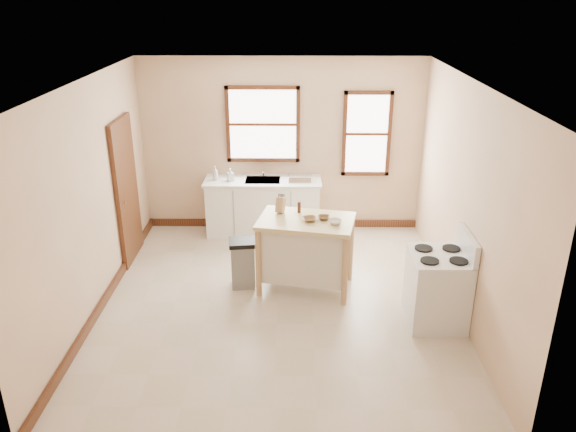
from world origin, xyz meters
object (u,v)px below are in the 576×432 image
(knife_block, at_px, (281,205))
(bowl_a, at_px, (310,219))
(bowl_c, at_px, (335,222))
(gas_stove, at_px, (438,279))
(soap_bottle_a, at_px, (215,173))
(kitchen_island, at_px, (306,254))
(soap_bottle_b, at_px, (230,175))
(pepper_grinder, at_px, (299,207))
(bowl_b, at_px, (324,218))
(dish_rack, at_px, (300,178))
(trash_bin, at_px, (243,264))

(knife_block, relative_size, bowl_a, 1.12)
(bowl_c, relative_size, gas_stove, 0.14)
(soap_bottle_a, bearing_deg, bowl_c, -62.04)
(kitchen_island, distance_m, bowl_a, 0.52)
(soap_bottle_a, height_order, soap_bottle_b, soap_bottle_a)
(gas_stove, bearing_deg, bowl_a, 153.42)
(pepper_grinder, xyz_separation_m, bowl_a, (0.13, -0.28, -0.05))
(knife_block, distance_m, bowl_b, 0.61)
(soap_bottle_b, bearing_deg, bowl_c, -74.85)
(soap_bottle_a, bearing_deg, pepper_grinder, -64.33)
(kitchen_island, bearing_deg, dish_rack, 103.28)
(bowl_a, distance_m, bowl_c, 0.33)
(bowl_a, height_order, bowl_b, bowl_a)
(trash_bin, bearing_deg, gas_stove, -26.70)
(soap_bottle_b, height_order, knife_block, knife_block)
(soap_bottle_b, distance_m, bowl_c, 2.44)
(dish_rack, height_order, bowl_a, bowl_a)
(soap_bottle_a, height_order, dish_rack, soap_bottle_a)
(dish_rack, distance_m, bowl_a, 1.79)
(kitchen_island, bearing_deg, soap_bottle_a, 139.41)
(soap_bottle_b, bearing_deg, bowl_b, -75.19)
(bowl_a, bearing_deg, soap_bottle_b, 124.02)
(soap_bottle_a, height_order, bowl_c, soap_bottle_a)
(bowl_a, relative_size, gas_stove, 0.15)
(kitchen_island, xyz_separation_m, pepper_grinder, (-0.09, 0.24, 0.57))
(dish_rack, xyz_separation_m, bowl_b, (0.30, -1.73, 0.05))
(kitchen_island, height_order, knife_block, knife_block)
(bowl_c, bearing_deg, trash_bin, 172.32)
(trash_bin, bearing_deg, pepper_grinder, 7.94)
(kitchen_island, bearing_deg, bowl_a, -33.40)
(knife_block, relative_size, pepper_grinder, 1.33)
(bowl_c, bearing_deg, gas_stove, -29.11)
(soap_bottle_a, height_order, kitchen_island, soap_bottle_a)
(kitchen_island, height_order, pepper_grinder, pepper_grinder)
(soap_bottle_a, distance_m, soap_bottle_b, 0.25)
(trash_bin, height_order, gas_stove, gas_stove)
(kitchen_island, distance_m, trash_bin, 0.86)
(gas_stove, bearing_deg, trash_bin, 161.02)
(soap_bottle_a, xyz_separation_m, kitchen_island, (1.41, -1.79, -0.53))
(pepper_grinder, distance_m, bowl_b, 0.39)
(soap_bottle_b, xyz_separation_m, knife_block, (0.83, -1.52, 0.08))
(pepper_grinder, bearing_deg, soap_bottle_a, 130.44)
(pepper_grinder, bearing_deg, bowl_b, -35.31)
(dish_rack, xyz_separation_m, bowl_c, (0.43, -1.88, 0.06))
(soap_bottle_a, bearing_deg, dish_rack, -16.79)
(bowl_c, bearing_deg, pepper_grinder, 140.66)
(knife_block, xyz_separation_m, bowl_b, (0.57, -0.22, -0.08))
(kitchen_island, bearing_deg, gas_stove, -16.11)
(soap_bottle_a, xyz_separation_m, trash_bin, (0.57, -1.76, -0.69))
(soap_bottle_b, xyz_separation_m, bowl_c, (1.53, -1.89, 0.00))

